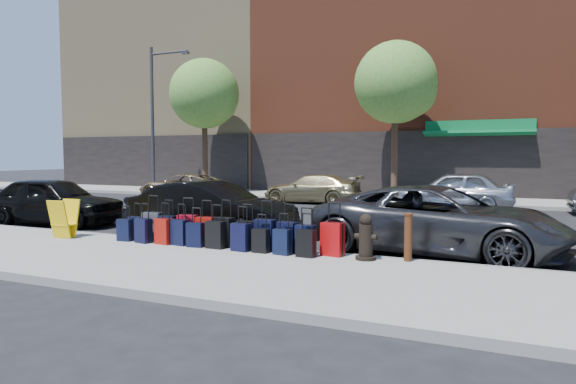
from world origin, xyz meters
The scene contains 40 objects.
ground centered at (0.00, 0.00, 0.00)m, with size 120.00×120.00×0.00m, color black.
sidewalk_near centered at (0.00, -6.50, 0.07)m, with size 60.00×4.00×0.15m, color gray.
sidewalk_far centered at (0.00, 10.00, 0.07)m, with size 60.00×4.00×0.15m, color gray.
curb_near centered at (0.00, -4.48, 0.07)m, with size 60.00×0.08×0.15m, color gray.
curb_far centered at (0.00, 7.98, 0.07)m, with size 60.00×0.08×0.15m, color gray.
building_left centered at (-16.00, 17.98, 7.98)m, with size 15.00×12.12×16.00m.
building_center centered at (0.00, 17.99, 9.98)m, with size 17.00×12.85×20.00m.
tree_left centered at (-9.86, 9.50, 5.41)m, with size 3.80×3.80×7.27m.
tree_center centered at (0.64, 9.50, 5.41)m, with size 3.80×3.80×7.27m.
streetlight centered at (-12.80, 8.80, 4.66)m, with size 2.59×0.18×8.00m.
suitcase_front_0 centered at (-2.47, -4.83, 0.42)m, with size 0.39×0.26×0.87m.
suitcase_front_1 centered at (-2.01, -4.80, 0.48)m, with size 0.47×0.30×1.06m.
suitcase_front_2 centered at (-1.53, -4.84, 0.46)m, with size 0.41×0.23×0.98m.
suitcase_front_3 centered at (-1.03, -4.76, 0.48)m, with size 0.47×0.32×1.04m.
suitcase_front_4 centered at (-0.53, -4.78, 0.46)m, with size 0.43×0.26×1.00m.
suitcase_front_5 centered at (0.00, -4.83, 0.47)m, with size 0.46×0.30×1.03m.
suitcase_front_6 centered at (0.56, -4.85, 0.45)m, with size 0.40×0.23×0.96m.
suitcase_front_7 centered at (1.00, -4.83, 0.48)m, with size 0.45×0.27×1.05m.
suitcase_front_8 centered at (1.50, -4.79, 0.46)m, with size 0.45×0.29×1.00m.
suitcase_front_9 centered at (1.93, -4.85, 0.45)m, with size 0.40×0.22×0.95m.
suitcase_front_10 centered at (2.50, -4.82, 0.49)m, with size 0.48×0.31×1.07m.
suitcase_back_0 centered at (-2.54, -5.13, 0.41)m, with size 0.36×0.23×0.83m.
suitcase_back_1 centered at (-1.97, -5.16, 0.43)m, with size 0.42×0.29×0.91m.
suitcase_back_2 centered at (-1.43, -5.11, 0.44)m, with size 0.42×0.28×0.94m.
suitcase_back_3 centered at (-1.01, -5.07, 0.44)m, with size 0.42×0.28×0.93m.
suitcase_back_4 centered at (-0.57, -5.12, 0.42)m, with size 0.38×0.25×0.87m.
suitcase_back_5 centered at (-0.07, -5.08, 0.45)m, with size 0.40×0.24×0.95m.
suitcase_back_6 centered at (0.58, -5.12, 0.44)m, with size 0.42×0.28×0.94m.
suitcase_back_7 centered at (1.04, -5.11, 0.40)m, with size 0.34×0.20×0.80m.
suitcase_back_8 centered at (1.54, -5.13, 0.41)m, with size 0.38×0.25×0.84m.
suitcase_back_9 centered at (2.06, -5.15, 0.42)m, with size 0.37×0.23×0.87m.
fire_hydrant centered at (3.21, -4.91, 0.56)m, with size 0.45×0.40×0.89m.
bollard centered at (3.98, -4.71, 0.62)m, with size 0.17×0.17×0.92m.
display_rack centered at (-4.19, -5.40, 0.61)m, with size 0.55×0.60×0.93m.
car_near_0 centered at (-7.27, -3.02, 0.75)m, with size 1.78×4.42×1.50m, color black.
car_near_1 centered at (-1.37, -3.22, 0.74)m, with size 1.57×4.49×1.48m, color black.
car_near_2 centered at (4.32, -2.99, 0.75)m, with size 2.50×5.42×1.51m, color #333336.
car_far_0 centered at (-9.45, 6.69, 0.62)m, with size 2.07×4.48×1.25m, color #9A835E.
car_far_1 centered at (-2.67, 7.04, 0.65)m, with size 1.82×4.48×1.30m, color tan.
car_far_2 centered at (3.48, 6.63, 0.77)m, with size 1.82×4.52×1.54m, color silver.
Camera 1 is at (5.88, -14.42, 2.16)m, focal length 32.00 mm.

